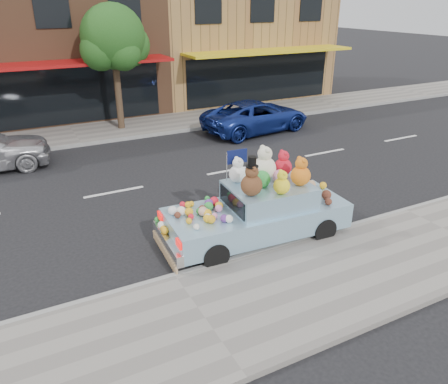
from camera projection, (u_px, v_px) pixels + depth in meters
ground at (114, 192)px, 13.12m from camera, size 120.00×120.00×0.00m
near_sidewalk at (205, 320)px, 7.81m from camera, size 60.00×3.00×0.12m
far_sidewalk at (75, 135)px, 18.37m from camera, size 60.00×3.00×0.12m
near_kerb at (175, 277)px, 9.03m from camera, size 60.00×0.12×0.13m
far_kerb at (82, 145)px, 17.15m from camera, size 60.00×0.12×0.13m
storefront_mid at (45, 36)px, 21.36m from camera, size 10.00×9.80×7.30m
storefront_right at (226, 30)px, 25.53m from camera, size 10.00×9.80×7.30m
street_tree at (114, 42)px, 17.78m from camera, size 3.00×2.70×5.22m
car_blue at (256, 116)px, 18.85m from camera, size 5.05×2.80×1.34m
art_car at (258, 208)px, 10.33m from camera, size 4.58×2.00×2.25m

